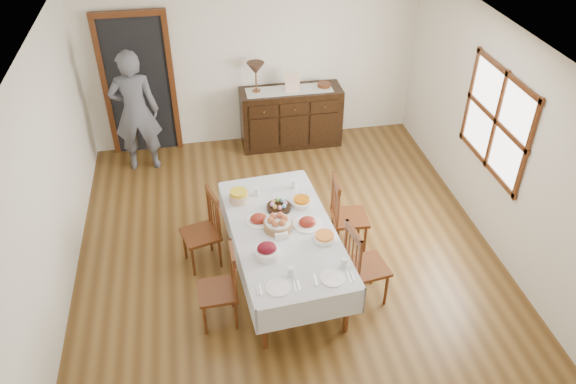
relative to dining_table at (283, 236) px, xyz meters
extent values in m
plane|color=brown|center=(0.12, 0.28, -0.65)|extent=(6.00, 6.00, 0.00)
cube|color=silver|center=(0.12, 0.28, 1.95)|extent=(5.00, 6.00, 0.02)
cube|color=white|center=(0.12, 3.28, 0.65)|extent=(5.00, 0.02, 2.60)
cube|color=white|center=(-2.38, 0.28, 0.65)|extent=(0.02, 6.00, 2.60)
cube|color=white|center=(2.62, 0.28, 0.65)|extent=(0.02, 6.00, 2.60)
cube|color=white|center=(2.61, 0.58, 0.85)|extent=(0.02, 1.30, 1.10)
cube|color=#522711|center=(2.60, 0.58, 0.85)|extent=(0.03, 1.46, 1.26)
cube|color=black|center=(-1.58, 3.24, 0.40)|extent=(0.90, 0.06, 2.10)
cube|color=#522711|center=(-1.58, 3.22, 0.40)|extent=(1.04, 0.08, 2.18)
cube|color=silver|center=(0.00, 0.00, 0.07)|extent=(1.21, 2.17, 0.04)
cylinder|color=#522711|center=(-0.35, -0.94, -0.31)|extent=(0.06, 0.06, 0.67)
cylinder|color=#522711|center=(0.50, -0.87, -0.31)|extent=(0.06, 0.06, 0.67)
cylinder|color=#522711|center=(-0.50, 0.87, -0.31)|extent=(0.06, 0.06, 0.67)
cylinder|color=#522711|center=(0.35, 0.94, -0.31)|extent=(0.06, 0.06, 0.67)
cube|color=silver|center=(-0.53, -0.04, -0.07)|extent=(0.19, 2.13, 0.32)
cube|color=silver|center=(0.53, 0.04, -0.07)|extent=(0.19, 2.13, 0.32)
cube|color=silver|center=(0.09, -1.05, -0.07)|extent=(1.09, 0.11, 0.32)
cube|color=silver|center=(-0.09, 1.05, -0.07)|extent=(1.09, 0.11, 0.32)
cube|color=#522711|center=(-0.77, -0.49, -0.22)|extent=(0.40, 0.40, 0.04)
cylinder|color=#522711|center=(-0.94, -0.33, -0.44)|extent=(0.03, 0.03, 0.40)
cylinder|color=#522711|center=(-0.93, -0.65, -0.44)|extent=(0.03, 0.03, 0.40)
cylinder|color=#522711|center=(-0.62, -0.32, -0.44)|extent=(0.03, 0.03, 0.40)
cylinder|color=#522711|center=(-0.61, -0.64, -0.44)|extent=(0.03, 0.03, 0.40)
cylinder|color=#522711|center=(-0.60, -0.31, 0.04)|extent=(0.04, 0.04, 0.53)
cylinder|color=#522711|center=(-0.59, -0.65, 0.04)|extent=(0.04, 0.04, 0.53)
cube|color=#522711|center=(-0.59, -0.48, 0.27)|extent=(0.05, 0.38, 0.08)
cylinder|color=#522711|center=(-0.59, -0.40, 0.02)|extent=(0.02, 0.02, 0.43)
cylinder|color=#522711|center=(-0.59, -0.48, 0.02)|extent=(0.02, 0.02, 0.43)
cylinder|color=#522711|center=(-0.59, -0.57, 0.02)|extent=(0.02, 0.02, 0.43)
cube|color=#522711|center=(-0.90, 0.44, -0.21)|extent=(0.50, 0.50, 0.04)
cylinder|color=#522711|center=(-1.10, 0.56, -0.44)|extent=(0.03, 0.03, 0.41)
cylinder|color=#522711|center=(-1.01, 0.24, -0.44)|extent=(0.03, 0.03, 0.41)
cylinder|color=#522711|center=(-0.78, 0.64, -0.44)|extent=(0.03, 0.03, 0.41)
cylinder|color=#522711|center=(-0.69, 0.33, -0.44)|extent=(0.03, 0.03, 0.41)
cylinder|color=#522711|center=(-0.77, 0.66, 0.05)|extent=(0.04, 0.04, 0.54)
cylinder|color=#522711|center=(-0.67, 0.33, 0.05)|extent=(0.04, 0.04, 0.54)
cube|color=#522711|center=(-0.72, 0.49, 0.28)|extent=(0.14, 0.38, 0.08)
cylinder|color=#522711|center=(-0.74, 0.58, 0.04)|extent=(0.02, 0.02, 0.44)
cylinder|color=#522711|center=(-0.72, 0.49, 0.04)|extent=(0.02, 0.02, 0.44)
cylinder|color=#522711|center=(-0.70, 0.41, 0.04)|extent=(0.02, 0.02, 0.44)
cube|color=#522711|center=(0.83, -0.44, -0.20)|extent=(0.47, 0.47, 0.04)
cylinder|color=#522711|center=(1.02, -0.58, -0.43)|extent=(0.04, 0.04, 0.43)
cylinder|color=#522711|center=(0.98, -0.25, -0.43)|extent=(0.04, 0.04, 0.43)
cylinder|color=#522711|center=(0.69, -0.63, -0.43)|extent=(0.04, 0.04, 0.43)
cylinder|color=#522711|center=(0.64, -0.29, -0.43)|extent=(0.04, 0.04, 0.43)
cylinder|color=#522711|center=(0.67, -0.64, 0.08)|extent=(0.04, 0.04, 0.56)
cylinder|color=#522711|center=(0.62, -0.29, 0.08)|extent=(0.04, 0.04, 0.56)
cube|color=#522711|center=(0.65, -0.46, 0.32)|extent=(0.10, 0.40, 0.08)
cylinder|color=#522711|center=(0.66, -0.55, 0.06)|extent=(0.02, 0.02, 0.46)
cylinder|color=#522711|center=(0.65, -0.46, 0.06)|extent=(0.02, 0.02, 0.46)
cylinder|color=#522711|center=(0.63, -0.38, 0.06)|extent=(0.02, 0.02, 0.46)
cube|color=#522711|center=(0.88, 0.42, -0.20)|extent=(0.45, 0.45, 0.04)
cylinder|color=#522711|center=(1.03, 0.24, -0.43)|extent=(0.04, 0.04, 0.42)
cylinder|color=#522711|center=(1.06, 0.58, -0.43)|extent=(0.04, 0.04, 0.42)
cylinder|color=#522711|center=(0.70, 0.27, -0.43)|extent=(0.04, 0.04, 0.42)
cylinder|color=#522711|center=(0.72, 0.60, -0.43)|extent=(0.04, 0.04, 0.42)
cylinder|color=#522711|center=(0.68, 0.26, 0.08)|extent=(0.04, 0.04, 0.55)
cylinder|color=#522711|center=(0.71, 0.61, 0.08)|extent=(0.04, 0.04, 0.55)
cube|color=#522711|center=(0.69, 0.44, 0.31)|extent=(0.07, 0.40, 0.08)
cylinder|color=#522711|center=(0.69, 0.35, 0.06)|extent=(0.02, 0.02, 0.45)
cylinder|color=#522711|center=(0.69, 0.44, 0.06)|extent=(0.02, 0.02, 0.45)
cylinder|color=#522711|center=(0.70, 0.53, 0.06)|extent=(0.02, 0.02, 0.45)
cube|color=black|center=(0.64, 3.00, -0.18)|extent=(1.54, 0.51, 0.93)
cube|color=black|center=(0.18, 2.73, 0.09)|extent=(0.43, 0.02, 0.19)
sphere|color=brown|center=(0.18, 2.71, 0.09)|extent=(0.03, 0.03, 0.03)
cube|color=black|center=(0.64, 2.73, 0.09)|extent=(0.43, 0.02, 0.19)
sphere|color=brown|center=(0.64, 2.71, 0.09)|extent=(0.03, 0.03, 0.03)
cube|color=black|center=(1.11, 2.73, 0.09)|extent=(0.43, 0.02, 0.19)
sphere|color=brown|center=(1.11, 2.71, 0.09)|extent=(0.03, 0.03, 0.03)
imported|color=#53555F|center=(-1.64, 2.72, 0.33)|extent=(0.61, 0.39, 1.95)
cylinder|color=olive|center=(-0.06, 0.02, 0.13)|extent=(0.31, 0.31, 0.09)
cylinder|color=silver|center=(-0.06, 0.02, 0.19)|extent=(0.28, 0.28, 0.02)
sphere|color=#B15A33|center=(0.02, 0.02, 0.22)|extent=(0.08, 0.08, 0.08)
sphere|color=#B15A33|center=(-0.02, 0.09, 0.22)|extent=(0.08, 0.08, 0.08)
sphere|color=#B15A33|center=(-0.09, 0.09, 0.22)|extent=(0.08, 0.08, 0.08)
sphere|color=#B15A33|center=(-0.13, 0.02, 0.22)|extent=(0.08, 0.08, 0.08)
sphere|color=#B15A33|center=(-0.09, -0.04, 0.22)|extent=(0.08, 0.08, 0.08)
sphere|color=#B15A33|center=(-0.02, -0.04, 0.22)|extent=(0.08, 0.08, 0.08)
cylinder|color=black|center=(0.01, 0.37, 0.11)|extent=(0.27, 0.27, 0.05)
ellipsoid|color=pink|center=(0.09, 0.37, 0.16)|extent=(0.05, 0.05, 0.06)
ellipsoid|color=#6FCDFF|center=(0.07, 0.42, 0.16)|extent=(0.05, 0.05, 0.06)
ellipsoid|color=#82CE63|center=(0.01, 0.44, 0.16)|extent=(0.05, 0.05, 0.06)
ellipsoid|color=gold|center=(-0.04, 0.42, 0.16)|extent=(0.05, 0.05, 0.06)
ellipsoid|color=#D796E4|center=(-0.06, 0.37, 0.16)|extent=(0.05, 0.05, 0.06)
ellipsoid|color=#DBBF52|center=(-0.04, 0.31, 0.16)|extent=(0.05, 0.05, 0.06)
ellipsoid|color=pink|center=(0.01, 0.29, 0.16)|extent=(0.05, 0.05, 0.06)
ellipsoid|color=#6FCDFF|center=(0.07, 0.31, 0.16)|extent=(0.05, 0.05, 0.06)
cylinder|color=white|center=(-0.24, 0.19, 0.10)|extent=(0.29, 0.29, 0.01)
ellipsoid|color=maroon|center=(-0.24, 0.19, 0.13)|extent=(0.19, 0.16, 0.11)
cylinder|color=white|center=(0.27, 0.03, 0.10)|extent=(0.32, 0.32, 0.02)
ellipsoid|color=maroon|center=(0.27, 0.03, 0.13)|extent=(0.19, 0.16, 0.11)
cylinder|color=white|center=(-0.24, -0.38, 0.13)|extent=(0.25, 0.25, 0.08)
ellipsoid|color=#5C0A16|center=(-0.24, -0.38, 0.19)|extent=(0.20, 0.17, 0.11)
cylinder|color=white|center=(0.28, 0.41, 0.12)|extent=(0.24, 0.24, 0.06)
cylinder|color=orange|center=(0.28, 0.41, 0.16)|extent=(0.18, 0.18, 0.03)
cylinder|color=#D5B487|center=(-0.41, 0.60, 0.14)|extent=(0.22, 0.22, 0.10)
cylinder|color=gold|center=(-0.41, 0.60, 0.21)|extent=(0.20, 0.20, 0.04)
cylinder|color=white|center=(0.40, -0.25, 0.12)|extent=(0.23, 0.23, 0.05)
cylinder|color=orange|center=(0.40, -0.25, 0.16)|extent=(0.20, 0.20, 0.02)
cube|color=white|center=(-0.04, -0.12, 0.12)|extent=(0.15, 0.10, 0.07)
cylinder|color=white|center=(-0.20, -0.85, 0.10)|extent=(0.25, 0.25, 0.01)
cube|color=silver|center=(-0.37, -0.85, 0.09)|extent=(0.09, 0.13, 0.01)
cube|color=silver|center=(-0.37, -0.85, 0.10)|extent=(0.03, 0.16, 0.01)
cube|color=silver|center=(-0.04, -0.85, 0.09)|extent=(0.03, 0.18, 0.01)
cube|color=silver|center=(0.00, -0.85, 0.09)|extent=(0.03, 0.14, 0.01)
cylinder|color=white|center=(-0.05, -0.70, 0.14)|extent=(0.07, 0.07, 0.10)
cylinder|color=white|center=(0.35, -0.82, 0.10)|extent=(0.25, 0.25, 0.01)
cube|color=silver|center=(0.18, -0.82, 0.09)|extent=(0.09, 0.13, 0.01)
cube|color=silver|center=(0.18, -0.82, 0.10)|extent=(0.03, 0.16, 0.01)
cube|color=silver|center=(0.51, -0.82, 0.09)|extent=(0.03, 0.18, 0.01)
cube|color=silver|center=(0.55, -0.82, 0.09)|extent=(0.03, 0.14, 0.01)
cylinder|color=white|center=(0.50, -0.67, 0.14)|extent=(0.07, 0.07, 0.10)
cylinder|color=white|center=(-0.19, 0.68, 0.14)|extent=(0.06, 0.06, 0.11)
cylinder|color=white|center=(0.26, 0.75, 0.14)|extent=(0.06, 0.06, 0.11)
cube|color=silver|center=(0.61, 2.98, 0.28)|extent=(1.30, 0.35, 0.01)
cylinder|color=brown|center=(0.12, 3.02, 0.29)|extent=(0.12, 0.12, 0.03)
cylinder|color=brown|center=(0.12, 3.02, 0.43)|extent=(0.02, 0.02, 0.25)
cone|color=#462E22|center=(0.12, 3.02, 0.65)|extent=(0.26, 0.26, 0.18)
cube|color=beige|center=(0.65, 2.94, 0.42)|extent=(0.22, 0.08, 0.28)
cylinder|color=#522711|center=(1.15, 3.01, 0.31)|extent=(0.20, 0.20, 0.06)
camera|label=1|loc=(-0.79, -4.62, 3.96)|focal=35.00mm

